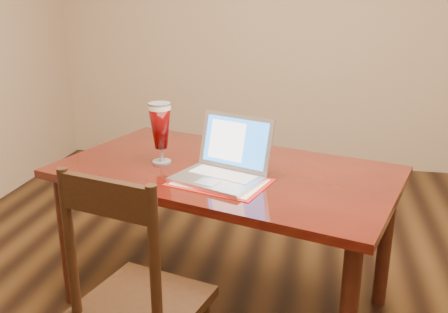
# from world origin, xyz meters

# --- Properties ---
(dining_table) EXTENTS (1.73, 1.28, 1.02)m
(dining_table) POSITION_xyz_m (-0.31, 0.26, 0.65)
(dining_table) COLOR #481009
(dining_table) RESTS_ON ground
(dining_chair) EXTENTS (0.50, 0.49, 0.98)m
(dining_chair) POSITION_xyz_m (-0.48, -0.46, 0.46)
(dining_chair) COLOR black
(dining_chair) RESTS_ON ground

